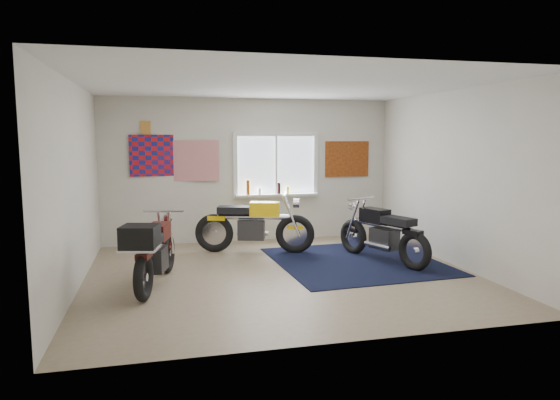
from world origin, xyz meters
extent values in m
plane|color=#9E896B|center=(0.00, 0.00, 0.00)|extent=(5.50, 5.50, 0.00)
plane|color=white|center=(0.00, 0.00, 2.70)|extent=(5.50, 5.50, 0.00)
plane|color=silver|center=(0.00, 2.50, 1.35)|extent=(5.50, 0.00, 5.50)
plane|color=silver|center=(0.00, -2.50, 1.35)|extent=(5.50, 0.00, 5.50)
plane|color=silver|center=(-2.75, 0.00, 1.35)|extent=(0.00, 5.00, 5.00)
plane|color=silver|center=(2.75, 0.00, 1.35)|extent=(0.00, 5.00, 5.00)
cube|color=black|center=(1.35, 0.45, 0.01)|extent=(2.64, 2.73, 0.01)
cube|color=white|center=(0.50, 2.48, 1.45)|extent=(1.50, 0.02, 1.10)
cube|color=white|center=(0.50, 2.47, 2.04)|extent=(1.66, 0.06, 0.08)
cube|color=white|center=(0.50, 2.47, 0.86)|extent=(1.66, 0.06, 0.08)
cube|color=white|center=(-0.29, 2.47, 1.45)|extent=(0.08, 0.06, 1.10)
cube|color=white|center=(1.29, 2.47, 1.45)|extent=(0.08, 0.06, 1.10)
cube|color=white|center=(0.50, 2.47, 1.45)|extent=(0.04, 0.06, 1.10)
cube|color=white|center=(0.50, 2.41, 0.88)|extent=(1.60, 0.16, 0.04)
cylinder|color=brown|center=(-0.06, 2.40, 1.04)|extent=(0.07, 0.07, 0.28)
cylinder|color=silver|center=(0.16, 2.40, 0.96)|extent=(0.06, 0.06, 0.12)
cylinder|color=black|center=(0.54, 2.40, 1.01)|extent=(0.06, 0.06, 0.22)
cylinder|color=#CFCE18|center=(0.72, 2.40, 0.97)|extent=(0.05, 0.05, 0.14)
plane|color=red|center=(-1.70, 2.48, 1.65)|extent=(1.00, 0.07, 1.00)
plane|color=red|center=(-1.05, 2.46, 1.55)|extent=(0.90, 0.09, 0.90)
cube|color=#C48538|center=(-1.90, 2.48, 2.15)|extent=(0.18, 0.02, 0.24)
cube|color=#A54C14|center=(1.95, 2.48, 1.55)|extent=(0.90, 0.03, 0.70)
torus|color=black|center=(0.55, 1.27, 0.33)|extent=(0.68, 0.32, 0.67)
torus|color=black|center=(-0.79, 1.67, 0.33)|extent=(0.68, 0.32, 0.67)
cylinder|color=silver|center=(0.55, 1.27, 0.33)|extent=(0.13, 0.13, 0.11)
cylinder|color=silver|center=(-0.79, 1.67, 0.33)|extent=(0.13, 0.13, 0.11)
cylinder|color=silver|center=(-0.12, 1.47, 0.62)|extent=(1.23, 0.45, 0.09)
cube|color=#29292B|center=(-0.17, 1.48, 0.40)|extent=(0.51, 0.40, 0.34)
cylinder|color=silver|center=(-0.12, 1.64, 0.30)|extent=(0.55, 0.23, 0.07)
cube|color=yellow|center=(0.05, 1.42, 0.76)|extent=(0.55, 0.39, 0.24)
cube|color=black|center=(-0.45, 1.57, 0.74)|extent=(0.61, 0.43, 0.12)
cube|color=yellow|center=(-0.74, 1.66, 0.60)|extent=(0.33, 0.24, 0.08)
cube|color=yellow|center=(0.55, 1.27, 0.45)|extent=(0.31, 0.22, 0.05)
cylinder|color=silver|center=(0.38, 1.32, 1.02)|extent=(0.21, 0.60, 0.04)
cylinder|color=silver|center=(0.57, 1.26, 0.86)|extent=(0.14, 0.18, 0.16)
torus|color=black|center=(1.51, 0.99, 0.29)|extent=(0.33, 0.60, 0.60)
torus|color=black|center=(1.99, -0.25, 0.29)|extent=(0.33, 0.60, 0.60)
cylinder|color=silver|center=(1.51, 0.99, 0.29)|extent=(0.13, 0.13, 0.10)
cylinder|color=silver|center=(1.99, -0.25, 0.29)|extent=(0.13, 0.13, 0.10)
cylinder|color=silver|center=(1.75, 0.37, 0.59)|extent=(0.51, 1.15, 0.09)
cube|color=#29292B|center=(1.77, 0.33, 0.38)|extent=(0.40, 0.49, 0.32)
cylinder|color=silver|center=(1.63, 0.27, 0.28)|extent=(0.25, 0.51, 0.07)
cube|color=black|center=(1.69, 0.53, 0.72)|extent=(0.40, 0.53, 0.23)
cube|color=black|center=(1.87, 0.06, 0.70)|extent=(0.44, 0.58, 0.11)
cube|color=black|center=(1.97, -0.20, 0.57)|extent=(0.24, 0.32, 0.08)
cube|color=black|center=(1.51, 0.99, 0.41)|extent=(0.22, 0.30, 0.05)
cylinder|color=silver|center=(1.57, 0.83, 0.97)|extent=(0.56, 0.24, 0.03)
cylinder|color=silver|center=(1.50, 1.01, 0.82)|extent=(0.18, 0.14, 0.15)
torus|color=black|center=(-1.60, 0.50, 0.29)|extent=(0.26, 0.61, 0.60)
torus|color=black|center=(-1.90, -0.75, 0.29)|extent=(0.26, 0.61, 0.60)
cylinder|color=silver|center=(-1.60, 0.50, 0.29)|extent=(0.11, 0.12, 0.10)
cylinder|color=silver|center=(-1.90, -0.75, 0.29)|extent=(0.11, 0.12, 0.10)
cylinder|color=silver|center=(-1.75, -0.13, 0.57)|extent=(0.35, 1.15, 0.08)
cube|color=#29292B|center=(-1.76, -0.17, 0.37)|extent=(0.35, 0.46, 0.31)
cylinder|color=silver|center=(-1.90, -0.14, 0.28)|extent=(0.18, 0.51, 0.06)
cube|color=#400E0A|center=(-1.71, 0.03, 0.70)|extent=(0.34, 0.50, 0.22)
cube|color=black|center=(-1.82, -0.44, 0.68)|extent=(0.37, 0.55, 0.11)
cube|color=#400E0A|center=(-1.89, -0.71, 0.55)|extent=(0.21, 0.30, 0.07)
cube|color=#400E0A|center=(-1.60, 0.50, 0.40)|extent=(0.19, 0.28, 0.05)
cylinder|color=silver|center=(-1.64, 0.34, 0.94)|extent=(0.56, 0.16, 0.03)
cylinder|color=silver|center=(-1.60, 0.51, 0.79)|extent=(0.16, 0.12, 0.15)
cube|color=black|center=(-1.92, -0.84, 0.81)|extent=(0.49, 0.47, 0.28)
camera|label=1|loc=(-1.67, -6.85, 1.97)|focal=32.00mm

